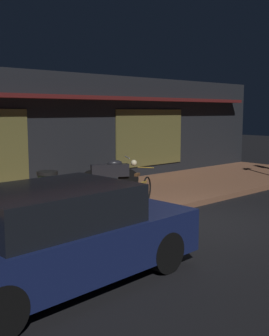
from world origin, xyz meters
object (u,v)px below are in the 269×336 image
at_px(trash_bin, 48,191).
at_px(parked_car_near, 59,236).
at_px(bicycle_parked, 140,192).
at_px(motorcycle, 111,173).

distance_m(trash_bin, parked_car_near, 3.82).
xyz_separation_m(bicycle_parked, trash_bin, (-1.89, 1.10, 0.11)).
height_order(motorcycle, trash_bin, motorcycle).
bearing_deg(parked_car_near, motorcycle, 44.67).
distance_m(motorcycle, parked_car_near, 6.28).
bearing_deg(trash_bin, bicycle_parked, -30.33).
xyz_separation_m(trash_bin, parked_car_near, (-1.78, -3.38, 0.08)).
height_order(bicycle_parked, trash_bin, trash_bin).
distance_m(bicycle_parked, trash_bin, 2.19).
bearing_deg(motorcycle, parked_car_near, -135.33).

